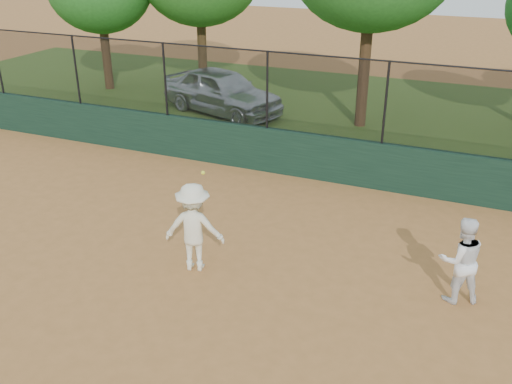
% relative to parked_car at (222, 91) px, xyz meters
% --- Properties ---
extents(ground, '(80.00, 80.00, 0.00)m').
position_rel_parked_car_xyz_m(ground, '(3.95, -10.38, -0.78)').
color(ground, '#AE6E38').
rests_on(ground, ground).
extents(back_wall, '(26.00, 0.20, 1.20)m').
position_rel_parked_car_xyz_m(back_wall, '(3.95, -4.38, -0.18)').
color(back_wall, '#163122').
rests_on(back_wall, ground).
extents(grass_strip, '(36.00, 12.00, 0.01)m').
position_rel_parked_car_xyz_m(grass_strip, '(3.95, 1.62, -0.78)').
color(grass_strip, '#2E4916').
rests_on(grass_strip, ground).
extents(parked_car, '(4.95, 3.20, 1.57)m').
position_rel_parked_car_xyz_m(parked_car, '(0.00, 0.00, 0.00)').
color(parked_car, '#A9AFB3').
rests_on(parked_car, ground).
extents(player_second, '(0.95, 0.87, 1.59)m').
position_rel_parked_car_xyz_m(player_second, '(8.70, -8.56, 0.01)').
color(player_second, white).
rests_on(player_second, ground).
extents(player_main, '(1.25, 0.91, 2.16)m').
position_rel_parked_car_xyz_m(player_main, '(4.02, -9.42, 0.09)').
color(player_main, '#F1EDCC').
rests_on(player_main, ground).
extents(fence_assembly, '(26.00, 0.06, 2.00)m').
position_rel_parked_car_xyz_m(fence_assembly, '(3.92, -4.38, 1.45)').
color(fence_assembly, black).
rests_on(fence_assembly, back_wall).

